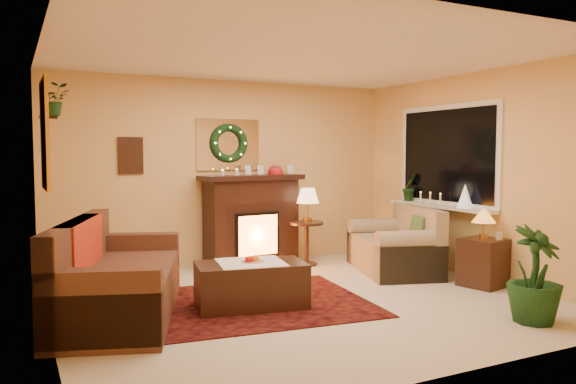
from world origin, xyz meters
name	(u,v)px	position (x,y,z in m)	size (l,w,h in m)	color
floor	(303,301)	(0.00, 0.00, 0.00)	(5.00, 5.00, 0.00)	beige
ceiling	(303,55)	(0.00, 0.00, 2.60)	(5.00, 5.00, 0.00)	white
wall_back	(228,173)	(0.00, 2.25, 1.30)	(5.00, 5.00, 0.00)	#EFD88C
wall_front	(454,194)	(0.00, -2.25, 1.30)	(5.00, 5.00, 0.00)	#EFD88C
wall_left	(46,186)	(-2.50, 0.00, 1.30)	(4.50, 4.50, 0.00)	#EFD88C
wall_right	(478,176)	(2.50, 0.00, 1.30)	(4.50, 4.50, 0.00)	#EFD88C
area_rug	(242,304)	(-0.64, 0.15, 0.01)	(2.61, 1.95, 0.01)	maroon
sofa	(121,272)	(-1.83, 0.31, 0.43)	(0.97, 2.20, 0.94)	brown
red_throw	(115,267)	(-1.86, 0.49, 0.46)	(0.73, 1.19, 0.02)	red
fireplace	(252,226)	(0.27, 2.04, 0.55)	(1.32, 0.42, 1.21)	black
poinsettia	(276,173)	(0.65, 2.04, 1.30)	(0.22, 0.22, 0.22)	red
mantel_candle_a	(223,177)	(-0.16, 2.02, 1.26)	(0.06, 0.06, 0.17)	silver
mantel_candle_b	(237,176)	(0.05, 2.04, 1.26)	(0.06, 0.06, 0.19)	silver
mantel_mirror	(228,145)	(0.00, 2.23, 1.70)	(0.92, 0.02, 0.72)	white
wreath	(229,143)	(0.00, 2.19, 1.72)	(0.55, 0.55, 0.11)	#194719
wall_art	(131,156)	(-1.35, 2.23, 1.55)	(0.32, 0.03, 0.48)	#381E11
gold_mirror	(45,135)	(-2.48, 0.30, 1.75)	(0.03, 0.84, 1.00)	gold
hanging_plant	(54,115)	(-2.34, 1.05, 1.97)	(0.33, 0.28, 0.36)	#194719
loveseat	(393,240)	(1.79, 0.78, 0.42)	(0.87, 1.50, 0.87)	tan
window_frame	(447,156)	(2.48, 0.55, 1.55)	(0.03, 1.86, 1.36)	white
window_glass	(446,156)	(2.47, 0.55, 1.55)	(0.02, 1.70, 1.22)	black
window_sill	(440,206)	(2.38, 0.55, 0.87)	(0.22, 1.86, 0.04)	white
mini_tree	(465,196)	(2.37, 0.09, 1.04)	(0.20, 0.20, 0.30)	white
sill_plant	(410,187)	(2.41, 1.23, 1.08)	(0.29, 0.23, 0.52)	#26591B
side_table_round	(307,242)	(0.96, 1.68, 0.33)	(0.47, 0.47, 0.62)	black
lamp_cream	(308,203)	(0.99, 1.71, 0.88)	(0.32, 0.32, 0.49)	#EEBE8A
end_table_square	(483,264)	(2.24, -0.37, 0.27)	(0.46, 0.46, 0.57)	#41230E
lamp_tiffany	(484,224)	(2.20, -0.39, 0.74)	(0.28, 0.28, 0.41)	orange
coffee_table	(251,287)	(-0.59, 0.01, 0.21)	(1.10, 0.61, 0.46)	#3B2718
fruit_bowl	(253,264)	(-0.57, 0.01, 0.45)	(0.24, 0.24, 0.06)	silver
floor_palm	(535,275)	(1.58, -1.64, 0.45)	(1.52, 1.52, 2.71)	#19441F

